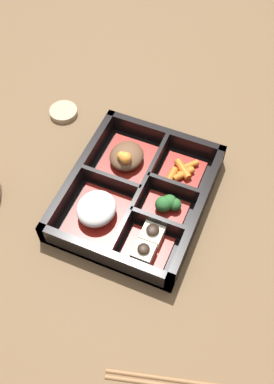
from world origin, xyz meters
The scene contains 10 objects.
ground_plane centered at (0.00, 0.00, 0.00)m, with size 3.00×3.00×0.00m, color brown.
bento_base centered at (0.00, 0.00, 0.01)m, with size 0.30×0.25×0.01m.
bento_rim centered at (0.00, 0.00, 0.02)m, with size 0.30×0.25×0.05m.
bowl_rice centered at (-0.07, 0.05, 0.03)m, with size 0.11×0.10×0.04m.
bowl_stew centered at (0.07, 0.05, 0.03)m, with size 0.11×0.10×0.05m.
bowl_tofu centered at (-0.09, -0.06, 0.02)m, with size 0.08×0.08×0.04m.
bowl_greens centered at (-0.01, -0.06, 0.02)m, with size 0.06×0.08×0.03m.
bowl_carrots centered at (0.08, -0.06, 0.02)m, with size 0.08×0.08×0.02m.
chopsticks centered at (-0.28, -0.18, 0.00)m, with size 0.07×0.21×0.01m.
sauce_dish centered at (0.14, 0.23, 0.01)m, with size 0.06×0.06×0.01m.
Camera 1 is at (-0.42, -0.18, 0.72)m, focal length 42.00 mm.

